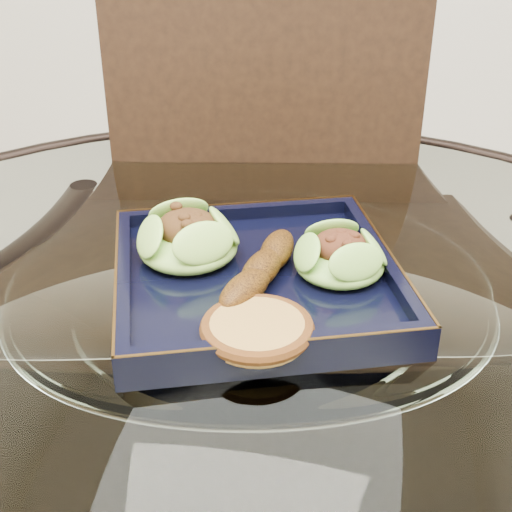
# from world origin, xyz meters

# --- Properties ---
(dining_table) EXTENTS (1.13, 1.13, 0.77)m
(dining_table) POSITION_xyz_m (-0.00, -0.00, 0.60)
(dining_table) COLOR white
(dining_table) RESTS_ON ground
(dining_chair) EXTENTS (0.52, 0.52, 1.05)m
(dining_chair) POSITION_xyz_m (-0.04, 0.29, 0.59)
(dining_chair) COLOR #301C10
(dining_chair) RESTS_ON ground
(navy_plate) EXTENTS (0.34, 0.34, 0.02)m
(navy_plate) POSITION_xyz_m (-0.00, 0.05, 0.77)
(navy_plate) COLOR black
(navy_plate) RESTS_ON dining_table
(lettuce_wrap_left) EXTENTS (0.11, 0.11, 0.04)m
(lettuce_wrap_left) POSITION_xyz_m (-0.08, 0.08, 0.80)
(lettuce_wrap_left) COLOR #559D2D
(lettuce_wrap_left) RESTS_ON navy_plate
(lettuce_wrap_right) EXTENTS (0.09, 0.09, 0.03)m
(lettuce_wrap_right) POSITION_xyz_m (0.07, 0.07, 0.80)
(lettuce_wrap_right) COLOR #61A730
(lettuce_wrap_right) RESTS_ON navy_plate
(roasted_plantain) EXTENTS (0.06, 0.15, 0.03)m
(roasted_plantain) POSITION_xyz_m (0.00, 0.04, 0.80)
(roasted_plantain) COLOR #562F09
(roasted_plantain) RESTS_ON navy_plate
(crumb_patty) EXTENTS (0.09, 0.09, 0.02)m
(crumb_patty) POSITION_xyz_m (0.02, -0.05, 0.79)
(crumb_patty) COLOR #B7853D
(crumb_patty) RESTS_ON navy_plate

